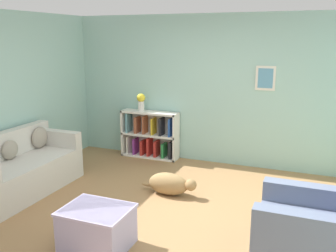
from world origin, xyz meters
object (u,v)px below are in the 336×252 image
(bookshelf, at_px, (150,135))
(coffee_table, at_px, (97,227))
(recliner_chair, at_px, (313,228))
(couch, at_px, (20,170))
(dog, at_px, (170,184))
(vase, at_px, (141,101))

(bookshelf, distance_m, coffee_table, 3.17)
(recliner_chair, bearing_deg, bookshelf, 140.03)
(couch, relative_size, dog, 2.09)
(recliner_chair, relative_size, dog, 1.13)
(couch, bearing_deg, dog, 19.41)
(recliner_chair, height_order, vase, vase)
(bookshelf, relative_size, vase, 3.35)
(recliner_chair, bearing_deg, dog, 153.89)
(bookshelf, xyz_separation_m, recliner_chair, (2.91, -2.44, -0.07))
(bookshelf, height_order, vase, vase)
(couch, relative_size, vase, 5.59)
(coffee_table, height_order, dog, coffee_table)
(recliner_chair, distance_m, vase, 3.99)
(recliner_chair, height_order, coffee_table, recliner_chair)
(dog, bearing_deg, recliner_chair, -26.11)
(dog, bearing_deg, coffee_table, -97.73)
(couch, relative_size, bookshelf, 1.67)
(recliner_chair, height_order, dog, recliner_chair)
(dog, distance_m, vase, 2.08)
(dog, xyz_separation_m, vase, (-1.16, 1.48, 0.89))
(couch, bearing_deg, vase, 68.13)
(recliner_chair, bearing_deg, couch, 176.80)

